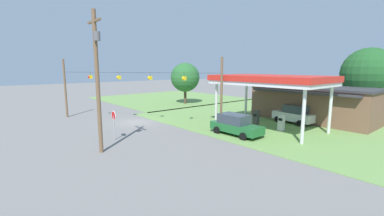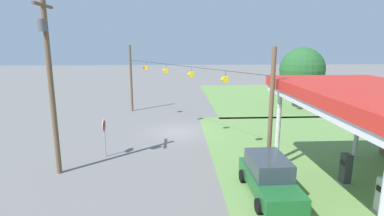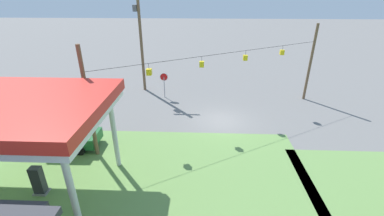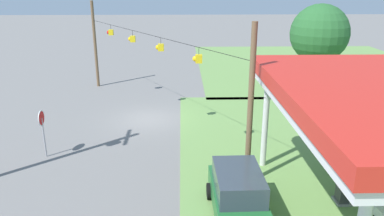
# 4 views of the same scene
# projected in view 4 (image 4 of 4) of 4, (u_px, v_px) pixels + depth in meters

# --- Properties ---
(ground_plane) EXTENTS (160.00, 160.00, 0.00)m
(ground_plane) POSITION_uv_depth(u_px,v_px,m) (149.00, 119.00, 24.36)
(ground_plane) COLOR slate
(grass_verge_opposite_corner) EXTENTS (24.00, 24.00, 0.04)m
(grass_verge_opposite_corner) POSITION_uv_depth(u_px,v_px,m) (311.00, 65.00, 39.91)
(grass_verge_opposite_corner) COLOR #6B934C
(grass_verge_opposite_corner) RESTS_ON ground
(gas_station_canopy) EXTENTS (10.94, 6.46, 5.31)m
(gas_station_canopy) POSITION_uv_depth(u_px,v_px,m) (378.00, 101.00, 12.27)
(gas_station_canopy) COLOR silver
(gas_station_canopy) RESTS_ON ground
(fuel_pump_near) EXTENTS (0.71, 0.56, 1.65)m
(fuel_pump_near) POSITION_uv_depth(u_px,v_px,m) (344.00, 186.00, 14.94)
(fuel_pump_near) COLOR gray
(fuel_pump_near) RESTS_ON ground
(car_at_pumps_front) EXTENTS (4.89, 2.18, 1.89)m
(car_at_pumps_front) POSITION_uv_depth(u_px,v_px,m) (239.00, 196.00, 13.91)
(car_at_pumps_front) COLOR #1E602D
(car_at_pumps_front) RESTS_ON ground
(stop_sign_roadside) EXTENTS (0.80, 0.08, 2.50)m
(stop_sign_roadside) POSITION_uv_depth(u_px,v_px,m) (42.00, 123.00, 18.63)
(stop_sign_roadside) COLOR #99999E
(stop_sign_roadside) RESTS_ON ground
(signal_span_gantry) EXTENTS (16.88, 10.24, 7.09)m
(signal_span_gantry) POSITION_uv_depth(u_px,v_px,m) (146.00, 60.00, 23.10)
(signal_span_gantry) COLOR brown
(signal_span_gantry) RESTS_ON ground
(tree_west_verge) EXTENTS (4.82, 4.82, 6.85)m
(tree_west_verge) POSITION_uv_depth(u_px,v_px,m) (319.00, 34.00, 30.89)
(tree_west_verge) COLOR #4C3828
(tree_west_verge) RESTS_ON ground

